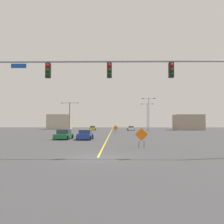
{
  "coord_description": "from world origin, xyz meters",
  "views": [
    {
      "loc": [
        1.23,
        -15.97,
        2.43
      ],
      "look_at": [
        0.51,
        31.6,
        4.7
      ],
      "focal_mm": 36.43,
      "sensor_mm": 36.0,
      "label": 1
    }
  ],
  "objects_px": {
    "street_lamp_far_left": "(149,112)",
    "construction_sign_left_shoulder": "(116,128)",
    "street_lamp_mid_right": "(147,115)",
    "traffic_signal_assembly": "(142,77)",
    "car_white_mid": "(131,128)",
    "car_blue_far": "(85,135)",
    "car_yellow_passing": "(93,128)",
    "car_green_near": "(64,135)",
    "construction_sign_right_lane": "(141,135)",
    "street_lamp_far_right": "(70,114)"
  },
  "relations": [
    {
      "from": "street_lamp_far_left",
      "to": "construction_sign_left_shoulder",
      "type": "relative_size",
      "value": 4.58
    },
    {
      "from": "street_lamp_mid_right",
      "to": "traffic_signal_assembly",
      "type": "bearing_deg",
      "value": -98.42
    },
    {
      "from": "street_lamp_mid_right",
      "to": "car_white_mid",
      "type": "distance_m",
      "value": 12.68
    },
    {
      "from": "street_lamp_far_left",
      "to": "car_blue_far",
      "type": "height_order",
      "value": "street_lamp_far_left"
    },
    {
      "from": "car_yellow_passing",
      "to": "car_blue_far",
      "type": "distance_m",
      "value": 42.99
    },
    {
      "from": "traffic_signal_assembly",
      "to": "car_yellow_passing",
      "type": "distance_m",
      "value": 60.86
    },
    {
      "from": "street_lamp_far_left",
      "to": "street_lamp_mid_right",
      "type": "xyz_separation_m",
      "value": [
        0.38,
        5.4,
        -0.48
      ]
    },
    {
      "from": "car_blue_far",
      "to": "car_white_mid",
      "type": "distance_m",
      "value": 41.64
    },
    {
      "from": "street_lamp_mid_right",
      "to": "construction_sign_left_shoulder",
      "type": "xyz_separation_m",
      "value": [
        -8.67,
        -10.44,
        -3.42
      ]
    },
    {
      "from": "street_lamp_far_left",
      "to": "car_white_mid",
      "type": "bearing_deg",
      "value": 101.08
    },
    {
      "from": "traffic_signal_assembly",
      "to": "street_lamp_mid_right",
      "type": "xyz_separation_m",
      "value": [
        6.83,
        46.12,
        -1.09
      ]
    },
    {
      "from": "car_green_near",
      "to": "traffic_signal_assembly",
      "type": "bearing_deg",
      "value": -61.69
    },
    {
      "from": "car_green_near",
      "to": "street_lamp_mid_right",
      "type": "bearing_deg",
      "value": 60.04
    },
    {
      "from": "street_lamp_far_left",
      "to": "car_white_mid",
      "type": "height_order",
      "value": "street_lamp_far_left"
    },
    {
      "from": "construction_sign_right_lane",
      "to": "car_yellow_passing",
      "type": "xyz_separation_m",
      "value": [
        -10.16,
        53.49,
        -0.53
      ]
    },
    {
      "from": "traffic_signal_assembly",
      "to": "street_lamp_mid_right",
      "type": "relative_size",
      "value": 2.28
    },
    {
      "from": "car_blue_far",
      "to": "car_green_near",
      "type": "height_order",
      "value": "car_green_near"
    },
    {
      "from": "car_white_mid",
      "to": "street_lamp_far_right",
      "type": "bearing_deg",
      "value": -144.96
    },
    {
      "from": "car_yellow_passing",
      "to": "street_lamp_far_right",
      "type": "bearing_deg",
      "value": -108.37
    },
    {
      "from": "street_lamp_mid_right",
      "to": "construction_sign_left_shoulder",
      "type": "relative_size",
      "value": 4.08
    },
    {
      "from": "car_blue_far",
      "to": "car_yellow_passing",
      "type": "bearing_deg",
      "value": 94.3
    },
    {
      "from": "street_lamp_mid_right",
      "to": "construction_sign_left_shoulder",
      "type": "height_order",
      "value": "street_lamp_mid_right"
    },
    {
      "from": "construction_sign_left_shoulder",
      "to": "car_green_near",
      "type": "distance_m",
      "value": 19.56
    },
    {
      "from": "car_green_near",
      "to": "street_lamp_far_right",
      "type": "bearing_deg",
      "value": 99.8
    },
    {
      "from": "street_lamp_mid_right",
      "to": "car_green_near",
      "type": "height_order",
      "value": "street_lamp_mid_right"
    },
    {
      "from": "street_lamp_mid_right",
      "to": "construction_sign_right_lane",
      "type": "distance_m",
      "value": 40.33
    },
    {
      "from": "construction_sign_right_lane",
      "to": "car_green_near",
      "type": "bearing_deg",
      "value": 132.11
    },
    {
      "from": "street_lamp_mid_right",
      "to": "car_yellow_passing",
      "type": "height_order",
      "value": "street_lamp_mid_right"
    },
    {
      "from": "traffic_signal_assembly",
      "to": "construction_sign_right_lane",
      "type": "xyz_separation_m",
      "value": [
        0.68,
        6.41,
        -4.49
      ]
    },
    {
      "from": "construction_sign_left_shoulder",
      "to": "car_white_mid",
      "type": "relative_size",
      "value": 0.48
    },
    {
      "from": "construction_sign_right_lane",
      "to": "car_green_near",
      "type": "relative_size",
      "value": 0.45
    },
    {
      "from": "street_lamp_mid_right",
      "to": "car_white_mid",
      "type": "height_order",
      "value": "street_lamp_mid_right"
    },
    {
      "from": "traffic_signal_assembly",
      "to": "construction_sign_right_lane",
      "type": "distance_m",
      "value": 7.85
    },
    {
      "from": "street_lamp_far_left",
      "to": "car_green_near",
      "type": "relative_size",
      "value": 2.05
    },
    {
      "from": "traffic_signal_assembly",
      "to": "car_blue_far",
      "type": "relative_size",
      "value": 4.5
    },
    {
      "from": "street_lamp_mid_right",
      "to": "car_green_near",
      "type": "distance_m",
      "value": 33.02
    },
    {
      "from": "construction_sign_left_shoulder",
      "to": "car_green_near",
      "type": "xyz_separation_m",
      "value": [
        -7.7,
        -17.97,
        -0.52
      ]
    },
    {
      "from": "traffic_signal_assembly",
      "to": "street_lamp_far_left",
      "type": "xyz_separation_m",
      "value": [
        6.45,
        40.72,
        -0.61
      ]
    },
    {
      "from": "street_lamp_far_right",
      "to": "construction_sign_left_shoulder",
      "type": "height_order",
      "value": "street_lamp_far_right"
    },
    {
      "from": "street_lamp_mid_right",
      "to": "construction_sign_right_lane",
      "type": "relative_size",
      "value": 4.01
    },
    {
      "from": "construction_sign_left_shoulder",
      "to": "street_lamp_far_left",
      "type": "bearing_deg",
      "value": 31.28
    },
    {
      "from": "construction_sign_right_lane",
      "to": "car_green_near",
      "type": "height_order",
      "value": "construction_sign_right_lane"
    },
    {
      "from": "car_green_near",
      "to": "car_blue_far",
      "type": "bearing_deg",
      "value": -11.81
    },
    {
      "from": "construction_sign_left_shoulder",
      "to": "street_lamp_far_right",
      "type": "bearing_deg",
      "value": 142.23
    },
    {
      "from": "traffic_signal_assembly",
      "to": "car_green_near",
      "type": "bearing_deg",
      "value": 118.31
    },
    {
      "from": "construction_sign_right_lane",
      "to": "construction_sign_left_shoulder",
      "type": "relative_size",
      "value": 1.02
    },
    {
      "from": "street_lamp_far_right",
      "to": "construction_sign_left_shoulder",
      "type": "distance_m",
      "value": 16.2
    },
    {
      "from": "construction_sign_left_shoulder",
      "to": "construction_sign_right_lane",
      "type": "bearing_deg",
      "value": -85.08
    },
    {
      "from": "construction_sign_right_lane",
      "to": "traffic_signal_assembly",
      "type": "bearing_deg",
      "value": -96.03
    },
    {
      "from": "street_lamp_far_right",
      "to": "construction_sign_left_shoulder",
      "type": "bearing_deg",
      "value": -37.77
    }
  ]
}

